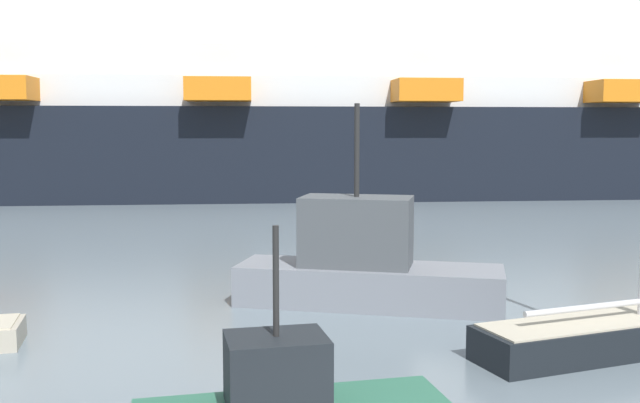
% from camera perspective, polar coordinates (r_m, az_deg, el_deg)
% --- Properties ---
extents(sailboat_0, '(7.47, 3.40, 13.89)m').
position_cam_1_polar(sailboat_0, '(18.24, 22.74, -8.77)').
color(sailboat_0, black).
rests_on(sailboat_0, ground_plane).
extents(fishing_boat_1, '(7.98, 4.63, 5.84)m').
position_cam_1_polar(fishing_boat_1, '(21.09, 3.55, -5.11)').
color(fishing_boat_1, gray).
rests_on(fishing_boat_1, ground_plane).
extents(cruise_ship, '(120.52, 20.69, 23.44)m').
position_cam_1_polar(cruise_ship, '(58.31, -14.79, 7.99)').
color(cruise_ship, black).
rests_on(cruise_ship, ground_plane).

